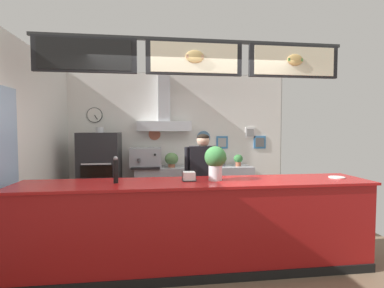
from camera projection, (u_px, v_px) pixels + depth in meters
name	position (u px, v px, depth m)	size (l,w,h in m)	color
ground_plane	(194.00, 257.00, 3.62)	(5.93, 5.93, 0.00)	brown
back_wall_assembly	(178.00, 136.00, 5.85)	(4.55, 2.65, 2.80)	#9E9E99
service_counter	(197.00, 225.00, 3.29)	(4.08, 0.71, 1.03)	maroon
back_prep_counter	(194.00, 189.00, 5.68)	(2.35, 0.53, 0.89)	#A3A5AD
pizza_oven	(100.00, 175.00, 5.18)	(0.71, 0.69, 1.68)	#232326
shop_worker	(203.00, 179.00, 4.50)	(0.59, 0.24, 1.56)	#232328
espresso_machine	(146.00, 158.00, 5.50)	(0.60, 0.49, 0.39)	#A3A5AD
potted_basil	(238.00, 159.00, 5.75)	(0.19, 0.19, 0.24)	#9E563D
potted_thyme	(222.00, 160.00, 5.75)	(0.18, 0.18, 0.24)	#4C4C51
potted_oregano	(172.00, 159.00, 5.58)	(0.27, 0.27, 0.29)	#9E563D
pepper_grinder	(116.00, 170.00, 3.15)	(0.05, 0.05, 0.30)	black
basil_vase	(215.00, 161.00, 3.32)	(0.26, 0.26, 0.40)	silver
condiment_plate	(337.00, 177.00, 3.50)	(0.19, 0.19, 0.01)	white
napkin_holder	(189.00, 177.00, 3.31)	(0.17, 0.16, 0.12)	#262628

